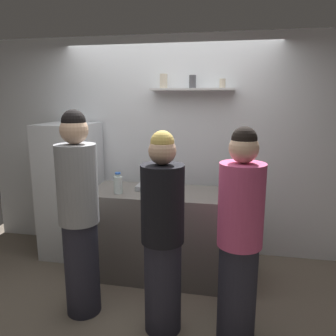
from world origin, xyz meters
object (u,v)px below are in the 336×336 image
refrigerator (71,190)px  water_bottle_plastic (118,184)px  utensil_holder (158,192)px  person_blonde (163,237)px  baking_pan (153,187)px  wine_bottle_pale_glass (235,189)px  wine_bottle_amber_glass (235,180)px  person_grey_hoodie (79,216)px  person_pink_top (239,240)px

refrigerator → water_bottle_plastic: refrigerator is taller
utensil_holder → person_blonde: (0.18, -0.62, -0.18)m
baking_pan → wine_bottle_pale_glass: bearing=-18.3°
wine_bottle_amber_glass → person_grey_hoodie: 1.62m
baking_pan → wine_bottle_amber_glass: wine_bottle_amber_glass is taller
person_blonde → wine_bottle_pale_glass: bearing=-4.2°
refrigerator → baking_pan: (1.09, -0.27, 0.17)m
person_blonde → person_grey_hoodie: (-0.75, 0.09, 0.09)m
baking_pan → person_blonde: (0.29, -0.91, -0.14)m
utensil_holder → wine_bottle_pale_glass: size_ratio=0.65×
wine_bottle_amber_glass → person_pink_top: size_ratio=0.17×
baking_pan → utensil_holder: utensil_holder is taller
person_pink_top → person_grey_hoodie: 1.34m
refrigerator → utensil_holder: size_ratio=7.19×
refrigerator → baking_pan: 1.13m
refrigerator → wine_bottle_pale_glass: (1.93, -0.54, 0.27)m
baking_pan → wine_bottle_pale_glass: 0.89m
baking_pan → person_grey_hoodie: (-0.45, -0.82, -0.06)m
refrigerator → person_grey_hoodie: (0.63, -1.09, 0.11)m
wine_bottle_pale_glass → person_pink_top: person_pink_top is taller
utensil_holder → person_pink_top: size_ratio=0.13×
wine_bottle_pale_glass → utensil_holder: bearing=-179.2°
wine_bottle_amber_glass → person_grey_hoodie: person_grey_hoodie is taller
water_bottle_plastic → baking_pan: bearing=34.3°
wine_bottle_pale_glass → person_pink_top: 0.67m
refrigerator → person_blonde: size_ratio=0.96×
water_bottle_plastic → person_grey_hoodie: bearing=-103.0°
wine_bottle_pale_glass → person_pink_top: (0.05, -0.63, -0.23)m
baking_pan → person_grey_hoodie: person_grey_hoodie is taller
refrigerator → utensil_holder: bearing=-24.7°
water_bottle_plastic → person_blonde: bearing=-48.9°
refrigerator → person_grey_hoodie: 1.26m
utensil_holder → water_bottle_plastic: 0.44m
utensil_holder → water_bottle_plastic: (-0.43, 0.07, 0.04)m
baking_pan → wine_bottle_amber_glass: size_ratio=1.16×
utensil_holder → water_bottle_plastic: bearing=170.4°
person_blonde → person_pink_top: 0.59m
utensil_holder → person_grey_hoodie: 0.79m
person_blonde → person_grey_hoodie: person_grey_hoodie is taller
wine_bottle_pale_glass → water_bottle_plastic: wine_bottle_pale_glass is taller
refrigerator → baking_pan: refrigerator is taller
wine_bottle_amber_glass → utensil_holder: bearing=-150.1°
wine_bottle_amber_glass → water_bottle_plastic: wine_bottle_amber_glass is taller
baking_pan → person_pink_top: size_ratio=0.20×
refrigerator → wine_bottle_amber_glass: (1.93, -0.13, 0.25)m
wine_bottle_amber_glass → person_pink_top: person_pink_top is taller
wine_bottle_amber_glass → person_blonde: bearing=-117.9°
utensil_holder → person_grey_hoodie: person_grey_hoodie is taller
baking_pan → utensil_holder: 0.31m
utensil_holder → person_blonde: size_ratio=0.13×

